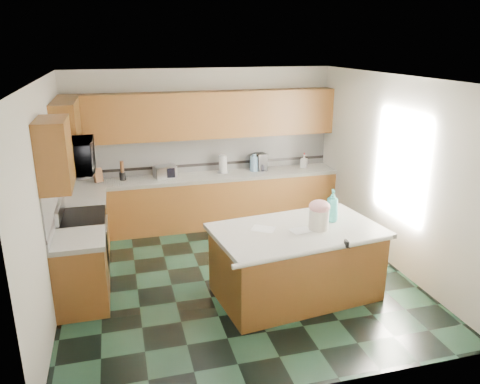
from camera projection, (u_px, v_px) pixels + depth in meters
name	position (u px, v px, depth m)	size (l,w,h in m)	color
floor	(236.00, 277.00, 6.52)	(4.60, 4.60, 0.00)	black
ceiling	(236.00, 78.00, 5.68)	(4.60, 4.60, 0.00)	white
wall_back	(203.00, 147.00, 8.23)	(4.60, 0.04, 2.70)	silver
wall_front	(304.00, 262.00, 3.97)	(4.60, 0.04, 2.70)	silver
wall_left	(46.00, 199.00, 5.53)	(0.04, 4.60, 2.70)	silver
wall_right	(393.00, 172.00, 6.67)	(0.04, 4.60, 2.70)	silver
back_base_cab	(208.00, 202.00, 8.22)	(4.60, 0.60, 0.86)	#3E270D
back_countertop	(207.00, 177.00, 8.08)	(4.60, 0.64, 0.06)	white
back_upper_cab	(204.00, 115.00, 7.88)	(4.60, 0.33, 0.78)	#3E270D
back_backsplash	(203.00, 154.00, 8.23)	(4.60, 0.02, 0.63)	silver
back_accent_band	(204.00, 164.00, 8.29)	(4.60, 0.01, 0.05)	black
left_base_cab_rear	(87.00, 228.00, 7.07)	(0.60, 0.82, 0.86)	#3E270D
left_counter_rear	(84.00, 199.00, 6.93)	(0.64, 0.82, 0.06)	white
left_base_cab_front	(82.00, 275.00, 5.67)	(0.60, 0.72, 0.86)	#3E270D
left_counter_front	(78.00, 240.00, 5.53)	(0.64, 0.72, 0.06)	white
left_backsplash	(55.00, 194.00, 6.07)	(0.02, 2.30, 0.63)	silver
left_accent_band	(57.00, 208.00, 6.14)	(0.01, 2.30, 0.05)	black
left_upper_cab_rear	(67.00, 128.00, 6.70)	(0.33, 1.09, 0.78)	#3E270D
left_upper_cab_front	(55.00, 154.00, 5.17)	(0.33, 0.72, 0.78)	#3E270D
range_body	(84.00, 249.00, 6.35)	(0.60, 0.76, 0.88)	#B7B7BC
range_oven_door	(107.00, 249.00, 6.43)	(0.02, 0.68, 0.55)	black
range_cooktop	(81.00, 217.00, 6.20)	(0.62, 0.78, 0.04)	black
range_handle	(107.00, 223.00, 6.32)	(0.02, 0.02, 0.66)	#B7B7BC
range_backguard	(59.00, 211.00, 6.10)	(0.06, 0.76, 0.18)	#B7B7BC
microwave	(74.00, 156.00, 5.95)	(0.73, 0.50, 0.41)	#B7B7BC
island_base	(296.00, 264.00, 5.93)	(1.96, 1.12, 0.86)	#3E270D
island_top	(297.00, 231.00, 5.79)	(2.06, 1.22, 0.06)	white
island_bullnose	(317.00, 251.00, 5.23)	(0.06, 0.06, 2.06)	white
treat_jar	(319.00, 219.00, 5.73)	(0.24, 0.24, 0.25)	silver
treat_jar_lid	(320.00, 207.00, 5.68)	(0.26, 0.26, 0.16)	pink
treat_jar_knob	(320.00, 202.00, 5.67)	(0.03, 0.03, 0.09)	tan
treat_jar_knob_end_l	(316.00, 203.00, 5.65)	(0.05, 0.05, 0.05)	tan
treat_jar_knob_end_r	(323.00, 202.00, 5.68)	(0.05, 0.05, 0.05)	tan
soap_bottle_island	(332.00, 206.00, 5.96)	(0.16, 0.16, 0.42)	#3DB2AB
paper_sheet_a	(301.00, 230.00, 5.73)	(0.26, 0.20, 0.00)	white
paper_sheet_b	(263.00, 229.00, 5.77)	(0.28, 0.21, 0.00)	white
clamp_body	(346.00, 244.00, 5.33)	(0.03, 0.09, 0.08)	black
clamp_handle	(348.00, 247.00, 5.29)	(0.01, 0.01, 0.06)	black
knife_block	(98.00, 175.00, 7.63)	(0.13, 0.11, 0.23)	#472814
utensil_crock	(123.00, 176.00, 7.77)	(0.11, 0.11, 0.13)	black
utensil_bundle	(122.00, 167.00, 7.72)	(0.06, 0.06, 0.19)	#472814
toaster_oven	(165.00, 172.00, 7.91)	(0.35, 0.24, 0.20)	#B7B7BC
toaster_oven_door	(166.00, 173.00, 7.80)	(0.31, 0.01, 0.16)	black
paper_towel	(223.00, 164.00, 8.19)	(0.14, 0.14, 0.31)	white
paper_towel_base	(223.00, 172.00, 8.23)	(0.21, 0.21, 0.01)	#B7B7BC
water_jug	(254.00, 164.00, 8.30)	(0.16, 0.16, 0.27)	#6B96BE
water_jug_neck	(254.00, 155.00, 8.25)	(0.08, 0.08, 0.04)	#6B96BE
coffee_maker	(261.00, 162.00, 8.34)	(0.18, 0.20, 0.31)	black
coffee_carafe	(261.00, 167.00, 8.33)	(0.13, 0.13, 0.13)	black
soap_bottle_back	(304.00, 161.00, 8.52)	(0.11, 0.11, 0.24)	white
soap_back_cap	(304.00, 154.00, 8.48)	(0.02, 0.02, 0.03)	red
window_light_proxy	(400.00, 165.00, 6.43)	(0.02, 1.40, 1.10)	white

